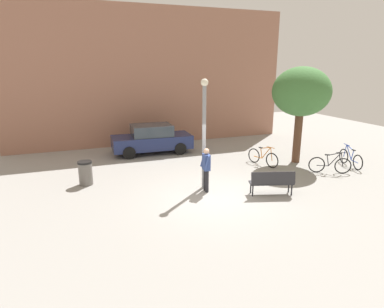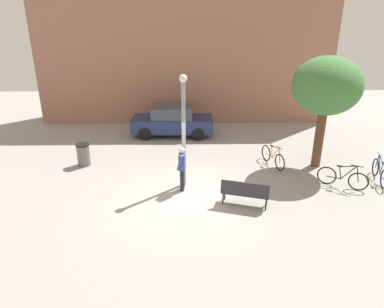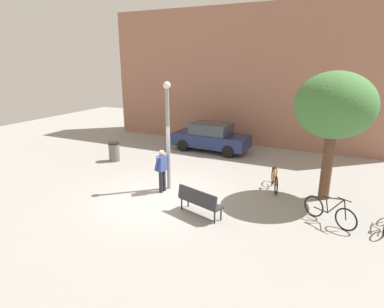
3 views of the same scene
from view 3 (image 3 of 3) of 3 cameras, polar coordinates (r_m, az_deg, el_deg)
The scene contains 10 objects.
ground_plane at distance 12.04m, azimuth -5.89°, elevation -7.68°, with size 36.00×36.00×0.00m, color gray.
building_facade at distance 20.10m, azimuth 9.07°, elevation 13.49°, with size 16.71×2.00×7.89m, color #9E6B56.
lamppost at distance 12.11m, azimuth -4.34°, elevation 4.43°, with size 0.28×0.28×4.16m.
person_by_lamppost at distance 12.19m, azimuth -5.39°, elevation -2.47°, with size 0.33×0.61×1.67m.
park_bench at distance 10.43m, azimuth 1.26°, elevation -8.23°, with size 1.67×0.93×0.92m.
plaza_tree at distance 12.01m, azimuth 24.08°, elevation 7.75°, with size 2.70×2.70×4.57m.
bicycle_orange at distance 13.00m, azimuth 14.52°, elevation -4.45°, with size 0.61×1.74×0.97m.
bicycle_black at distance 10.91m, azimuth 23.33°, elevation -9.46°, with size 1.60×0.94×0.97m.
parked_car_navy at distance 17.83m, azimuth 3.41°, elevation 3.01°, with size 4.26×1.94×1.55m.
trash_bin at distance 16.51m, azimuth -13.73°, elevation 0.43°, with size 0.56×0.56×0.96m.
Camera 3 is at (5.86, -9.31, 4.89)m, focal length 29.88 mm.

